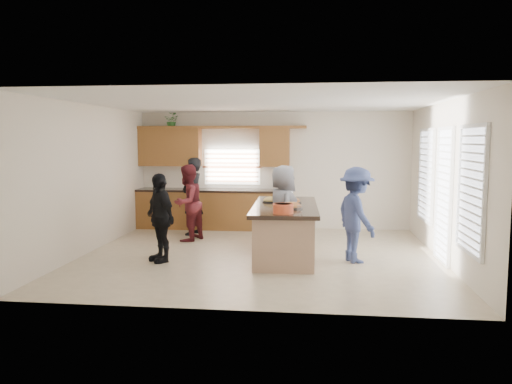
# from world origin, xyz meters

# --- Properties ---
(floor) EXTENTS (6.50, 6.50, 0.00)m
(floor) POSITION_xyz_m (0.00, 0.00, 0.00)
(floor) COLOR beige
(floor) RESTS_ON ground
(room_shell) EXTENTS (6.52, 6.02, 2.81)m
(room_shell) POSITION_xyz_m (0.00, 0.00, 1.90)
(room_shell) COLOR silver
(room_shell) RESTS_ON ground
(back_cabinetry) EXTENTS (4.08, 0.66, 2.46)m
(back_cabinetry) POSITION_xyz_m (-1.47, 2.73, 0.91)
(back_cabinetry) COLOR brown
(back_cabinetry) RESTS_ON ground
(right_wall_glazing) EXTENTS (0.06, 4.00, 2.25)m
(right_wall_glazing) POSITION_xyz_m (3.22, -0.13, 1.34)
(right_wall_glazing) COLOR white
(right_wall_glazing) RESTS_ON ground
(island) EXTENTS (1.24, 2.74, 0.95)m
(island) POSITION_xyz_m (0.47, 0.03, 0.45)
(island) COLOR tan
(island) RESTS_ON ground
(platter_front) EXTENTS (0.40, 0.40, 0.16)m
(platter_front) POSITION_xyz_m (0.60, -0.39, 0.98)
(platter_front) COLOR black
(platter_front) RESTS_ON island
(platter_mid) EXTENTS (0.45, 0.45, 0.18)m
(platter_mid) POSITION_xyz_m (0.53, 0.33, 0.98)
(platter_mid) COLOR black
(platter_mid) RESTS_ON island
(platter_back) EXTENTS (0.37, 0.37, 0.15)m
(platter_back) POSITION_xyz_m (0.19, 0.43, 0.98)
(platter_back) COLOR black
(platter_back) RESTS_ON island
(salad_bowl) EXTENTS (0.33, 0.33, 0.16)m
(salad_bowl) POSITION_xyz_m (0.49, -1.04, 1.04)
(salad_bowl) COLOR #E35129
(salad_bowl) RESTS_ON island
(clear_cup) EXTENTS (0.09, 0.09, 0.11)m
(clear_cup) POSITION_xyz_m (0.76, -0.84, 1.00)
(clear_cup) COLOR white
(clear_cup) RESTS_ON island
(plate_stack) EXTENTS (0.25, 0.25, 0.05)m
(plate_stack) POSITION_xyz_m (0.33, 0.76, 0.98)
(plate_stack) COLOR #A27DB7
(plate_stack) RESTS_ON island
(flower_vase) EXTENTS (0.14, 0.14, 0.45)m
(flower_vase) POSITION_xyz_m (0.50, 1.29, 1.19)
(flower_vase) COLOR silver
(flower_vase) RESTS_ON island
(potted_plant) EXTENTS (0.35, 0.31, 0.38)m
(potted_plant) POSITION_xyz_m (-2.44, 2.82, 2.59)
(potted_plant) COLOR #2E6F2C
(potted_plant) RESTS_ON back_cabinetry
(woman_left_back) EXTENTS (0.57, 0.72, 1.74)m
(woman_left_back) POSITION_xyz_m (-1.72, 1.88, 0.87)
(woman_left_back) COLOR black
(woman_left_back) RESTS_ON ground
(woman_left_mid) EXTENTS (0.86, 0.96, 1.62)m
(woman_left_mid) POSITION_xyz_m (-1.66, 1.18, 0.81)
(woman_left_mid) COLOR maroon
(woman_left_mid) RESTS_ON ground
(woman_left_front) EXTENTS (0.90, 0.93, 1.56)m
(woman_left_front) POSITION_xyz_m (-1.69, -0.63, 0.78)
(woman_left_front) COLOR black
(woman_left_front) RESTS_ON ground
(woman_right_back) EXTENTS (0.99, 1.23, 1.67)m
(woman_right_back) POSITION_xyz_m (1.72, -0.27, 0.83)
(woman_right_back) COLOR navy
(woman_right_back) RESTS_ON ground
(woman_right_front) EXTENTS (0.74, 0.93, 1.67)m
(woman_right_front) POSITION_xyz_m (0.42, 0.13, 0.84)
(woman_right_front) COLOR slate
(woman_right_front) RESTS_ON ground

